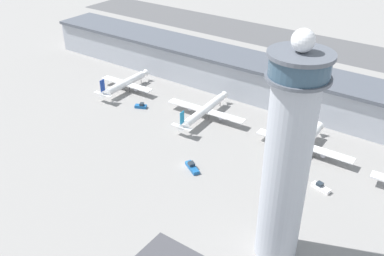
{
  "coord_description": "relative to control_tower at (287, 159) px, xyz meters",
  "views": [
    {
      "loc": [
        80.16,
        -107.69,
        95.02
      ],
      "look_at": [
        -0.53,
        5.31,
        13.86
      ],
      "focal_mm": 40.0,
      "sensor_mm": 36.0,
      "label": 1
    }
  ],
  "objects": [
    {
      "name": "service_truck_fuel",
      "position": [
        -92.7,
        45.52,
        -31.73
      ],
      "size": [
        6.13,
        4.63,
        2.51
      ],
      "color": "black",
      "rests_on": "ground"
    },
    {
      "name": "ground_plane",
      "position": [
        -47.26,
        19.41,
        -32.6
      ],
      "size": [
        1000.0,
        1000.0,
        0.0
      ],
      "primitive_type": "plane",
      "color": "gray"
    },
    {
      "name": "airplane_gate_bravo",
      "position": [
        -62.04,
        54.44,
        -28.38
      ],
      "size": [
        39.09,
        39.02,
        11.65
      ],
      "color": "white",
      "rests_on": "ground"
    },
    {
      "name": "control_tower",
      "position": [
        0.0,
        0.0,
        0.0
      ],
      "size": [
        15.54,
        15.54,
        66.93
      ],
      "color": "#ADB2BC",
      "rests_on": "ground"
    },
    {
      "name": "service_truck_catering",
      "position": [
        -43.65,
        19.0,
        -31.73
      ],
      "size": [
        8.29,
        6.25,
        2.51
      ],
      "color": "black",
      "rests_on": "ground"
    },
    {
      "name": "airplane_gate_charlie",
      "position": [
        -14.02,
        52.94,
        -28.51
      ],
      "size": [
        39.92,
        37.42,
        12.27
      ],
      "color": "white",
      "rests_on": "ground"
    },
    {
      "name": "service_truck_baggage",
      "position": [
        0.44,
        35.45,
        -31.71
      ],
      "size": [
        7.32,
        3.87,
        2.56
      ],
      "color": "black",
      "rests_on": "ground"
    },
    {
      "name": "runway_strip",
      "position": [
        -47.26,
        179.31,
        -32.59
      ],
      "size": [
        416.8,
        44.0,
        0.01
      ],
      "primitive_type": "cube",
      "color": "#515154",
      "rests_on": "ground"
    },
    {
      "name": "terminal_building",
      "position": [
        -47.26,
        89.41,
        -23.17
      ],
      "size": [
        277.87,
        25.0,
        18.65
      ],
      "color": "#A3A8B2",
      "rests_on": "ground"
    },
    {
      "name": "airplane_gate_alpha",
      "position": [
        -111.59,
        55.21,
        -28.36
      ],
      "size": [
        31.21,
        34.32,
        12.0
      ],
      "color": "white",
      "rests_on": "ground"
    }
  ]
}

